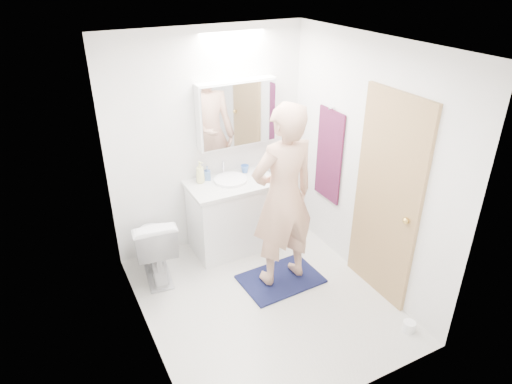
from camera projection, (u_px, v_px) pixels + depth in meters
floor at (263, 299)px, 4.42m from camera, size 2.50×2.50×0.00m
ceiling at (266, 44)px, 3.31m from camera, size 2.50×2.50×0.00m
wall_back at (209, 142)px, 4.85m from camera, size 2.50×0.00×2.50m
wall_front at (357, 269)px, 2.88m from camera, size 2.50×0.00×2.50m
wall_left at (136, 220)px, 3.42m from camera, size 0.00×2.50×2.50m
wall_right at (366, 165)px, 4.32m from camera, size 0.00×2.50×2.50m
vanity_cabinet at (233, 217)px, 5.05m from camera, size 0.90×0.55×0.78m
countertop at (232, 184)px, 4.87m from camera, size 0.95×0.58×0.04m
sink_basin at (231, 180)px, 4.87m from camera, size 0.36×0.36×0.03m
faucet at (223, 168)px, 4.99m from camera, size 0.02×0.02×0.16m
medicine_cabinet at (237, 113)px, 4.78m from camera, size 0.88×0.14×0.70m
mirror_panel at (240, 115)px, 4.72m from camera, size 0.84×0.01×0.66m
toilet at (154, 245)px, 4.59m from camera, size 0.50×0.77×0.74m
bath_rug at (281, 279)px, 4.68m from camera, size 0.82×0.58×0.02m
person at (283, 197)px, 4.23m from camera, size 0.69×0.47×1.84m
door at (386, 200)px, 4.13m from camera, size 0.04×0.80×2.00m
door_knob at (406, 221)px, 3.90m from camera, size 0.06×0.06×0.06m
towel at (329, 156)px, 4.79m from camera, size 0.02×0.42×1.00m
towel_hook at (332, 108)px, 4.54m from camera, size 0.07×0.02×0.02m
soap_bottle_a at (200, 172)px, 4.80m from camera, size 0.12×0.12×0.24m
soap_bottle_b at (207, 173)px, 4.88m from camera, size 0.09×0.09×0.15m
toothbrush_cup at (245, 169)px, 5.06m from camera, size 0.11×0.11×0.09m
toilet_paper_roll at (409, 327)px, 4.02m from camera, size 0.11×0.11×0.10m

